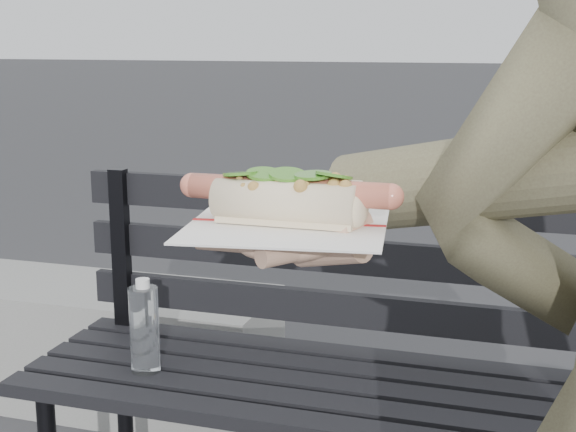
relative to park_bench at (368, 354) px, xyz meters
name	(u,v)px	position (x,y,z in m)	size (l,w,h in m)	color
park_bench	(368,354)	(0.00, 0.00, 0.00)	(1.50, 0.44, 0.88)	black
concrete_block	(95,344)	(-1.04, 0.60, -0.32)	(1.20, 0.40, 0.40)	slate
held_hotdog	(497,181)	(0.28, -0.82, 0.53)	(0.63, 0.32, 0.20)	brown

